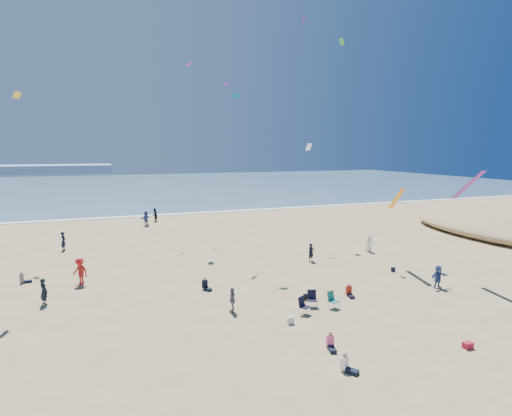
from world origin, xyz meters
name	(u,v)px	position (x,y,z in m)	size (l,w,h in m)	color
ground	(279,397)	(0.00, 0.00, 0.00)	(220.00, 220.00, 0.00)	tan
ocean	(134,186)	(0.00, 95.00, 0.03)	(220.00, 100.00, 0.06)	#476B84
surf_line	(154,215)	(0.00, 45.00, 0.04)	(220.00, 1.20, 0.08)	white
standing_flyers	(212,267)	(1.04, 14.56, 0.87)	(33.88, 52.07, 1.91)	black
seated_group	(233,304)	(0.75, 8.49, 0.42)	(20.99, 18.27, 0.84)	white
chair_cluster	(317,302)	(5.39, 6.88, 0.50)	(2.79, 1.59, 1.00)	black
white_tote	(291,320)	(3.14, 5.69, 0.20)	(0.35, 0.20, 0.40)	silver
black_backpack	(306,297)	(5.53, 8.53, 0.19)	(0.30, 0.22, 0.38)	black
cooler	(468,345)	(9.87, 0.38, 0.15)	(0.45, 0.30, 0.30)	#AF1933
navy_bag	(393,269)	(14.51, 11.46, 0.17)	(0.28, 0.18, 0.34)	black
kites_aloft	(332,98)	(9.64, 13.06, 13.01)	(37.89, 41.09, 30.62)	red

